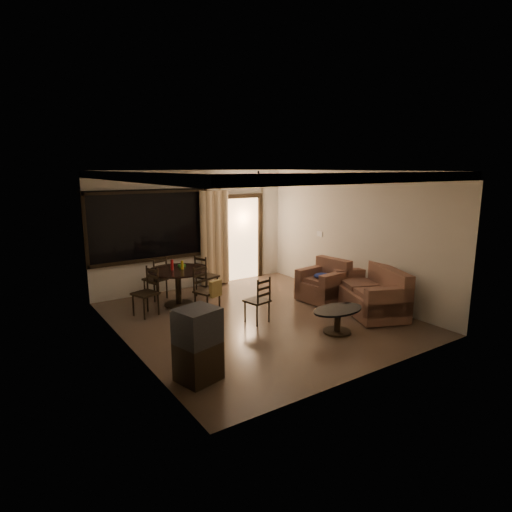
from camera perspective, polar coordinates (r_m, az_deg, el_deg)
ground at (r=8.36m, az=0.31°, el=-8.28°), size 5.50×5.50×0.00m
room_shell at (r=9.72m, az=-2.66°, el=5.64°), size 5.50×6.70×5.50m
dining_table at (r=9.11m, az=-10.36°, el=-2.78°), size 1.23×1.23×0.99m
dining_chair_west at (r=8.69m, az=-14.42°, el=-5.90°), size 0.53×0.53×0.95m
dining_chair_east at (r=9.75m, az=-6.60°, el=-3.68°), size 0.53×0.53×0.95m
dining_chair_south at (r=8.59m, az=-6.47°, el=-5.65°), size 0.53×0.56×0.95m
dining_chair_north at (r=9.71m, az=-13.19°, el=-3.98°), size 0.53×0.53×0.95m
tv_cabinet at (r=5.96m, az=-7.75°, el=-11.62°), size 0.64×0.60×1.02m
sofa at (r=8.91m, az=15.29°, el=-4.98°), size 1.48×1.92×0.91m
armchair at (r=9.46m, az=9.14°, el=-3.73°), size 0.97×0.97×0.88m
coffee_table at (r=7.71m, az=10.82°, el=-7.96°), size 1.00×0.60×0.44m
side_chair at (r=8.06m, az=0.20°, el=-7.07°), size 0.46×0.46×0.89m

